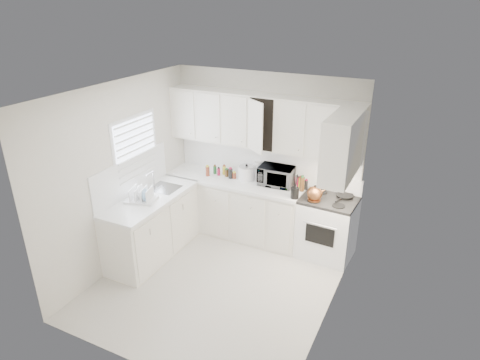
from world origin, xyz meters
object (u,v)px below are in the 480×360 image
Objects in this scene: stove at (328,220)px; rice_cooker at (247,172)px; utensil_crock at (295,186)px; dish_rack at (141,193)px; tea_kettle at (315,193)px; microwave at (277,174)px.

stove is 4.70× the size of rice_cooker.
utensil_crock reaches higher than dish_rack.
tea_kettle reaches higher than dish_rack.
microwave is 1.36× the size of utensil_crock.
tea_kettle is at bearing 13.76° from utensil_crock.
microwave is 0.53m from utensil_crock.
rice_cooker is 0.66× the size of utensil_crock.
rice_cooker is (-1.35, 0.08, 0.48)m from stove.
utensil_crock reaches higher than stove.
utensil_crock is at bearing -150.28° from stove.
stove is at bearing -10.49° from microwave.
rice_cooker is (-0.49, -0.02, -0.05)m from microwave.
utensil_crock is (-0.45, -0.23, 0.54)m from stove.
utensil_crock is at bearing -42.37° from microwave.
utensil_crock reaches higher than microwave.
rice_cooker is at bearing 178.73° from microwave.
utensil_crock is (0.41, -0.33, 0.01)m from microwave.
microwave reaches higher than stove.
utensil_crock reaches higher than tea_kettle.
stove is 4.43× the size of tea_kettle.
tea_kettle is 0.70× the size of utensil_crock.
utensil_crock is at bearing -12.80° from rice_cooker.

